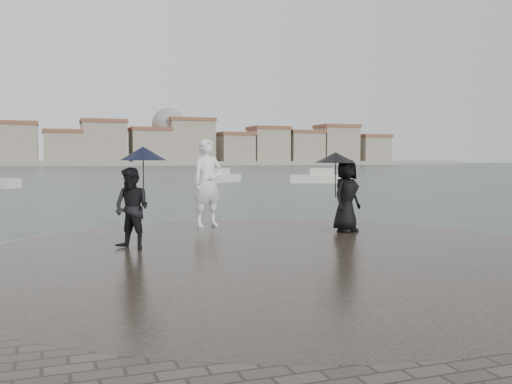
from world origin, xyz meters
name	(u,v)px	position (x,y,z in m)	size (l,w,h in m)	color
ground	(379,320)	(0.00, 0.00, 0.00)	(400.00, 400.00, 0.00)	#2B3835
kerb_ring	(279,263)	(0.00, 3.50, 0.16)	(12.50, 12.50, 0.32)	gray
quay_tip	(279,262)	(0.00, 3.50, 0.18)	(11.90, 11.90, 0.36)	#2D261E
statue	(208,183)	(-0.18, 7.99, 1.52)	(0.84, 0.55, 2.31)	white
visitor_left	(135,195)	(-2.52, 4.98, 1.44)	(1.22, 1.07, 2.04)	black
visitor_right	(344,186)	(2.65, 5.81, 1.48)	(1.29, 1.08, 1.95)	black
far_skyline	(38,145)	(-6.29, 160.71, 5.61)	(260.00, 20.00, 37.00)	gray
boats	(186,180)	(6.60, 39.71, 0.38)	(32.34, 8.54, 1.50)	beige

